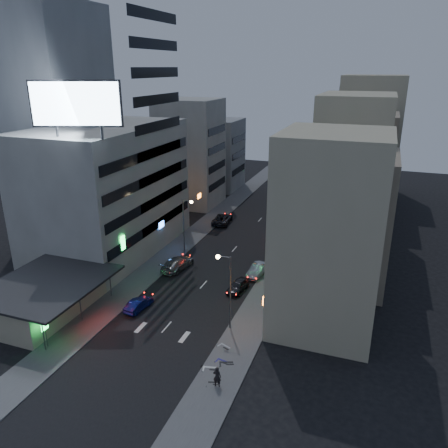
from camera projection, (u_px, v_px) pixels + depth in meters
The scene contains 29 objects.
ground at pixel (147, 349), 41.81m from camera, with size 180.00×180.00×0.00m, color black.
sidewalk_left at pixel (196, 233), 70.88m from camera, with size 4.00×120.00×0.12m, color #4C4C4F.
sidewalk_right at pixel (293, 246), 65.73m from camera, with size 4.00×120.00×0.12m, color #4C4C4F.
food_court at pixel (43, 296), 47.38m from camera, with size 11.00×13.00×3.88m.
white_building at pixel (108, 190), 61.91m from camera, with size 14.00×24.00×18.00m, color #AAA9A5.
grey_tower at pixel (63, 128), 64.74m from camera, with size 10.00×14.00×34.00m, color gray.
shophouse_near at pixel (329, 234), 42.87m from camera, with size 10.00×11.00×20.00m, color tan.
shophouse_mid at pixel (344, 218), 53.55m from camera, with size 11.00×12.00×16.00m, color gray.
shophouse_far at pixel (351, 171), 64.18m from camera, with size 10.00×14.00×22.00m, color tan.
far_left_a at pixel (190, 153), 83.18m from camera, with size 11.00×10.00×20.00m, color #AAA9A5.
far_left_b at pixel (213, 154), 95.68m from camera, with size 12.00×10.00×15.00m, color gray.
far_right_a at pixel (360, 165), 77.95m from camera, with size 11.00×12.00×18.00m, color gray.
far_right_b at pixel (369, 137), 89.15m from camera, with size 12.00×12.00×24.00m, color tan.
billboard at pixel (76, 104), 47.46m from camera, with size 9.52×3.75×6.20m.
street_lamp_right_near at pixel (227, 282), 43.39m from camera, with size 1.60×0.44×8.02m.
street_lamp_left at pixel (186, 219), 61.34m from camera, with size 1.60×0.44×8.02m.
street_lamp_right_far at pixel (295, 194), 73.44m from camera, with size 1.60×0.44×8.02m.
parked_car_right_near at pixel (238, 286), 52.46m from camera, with size 1.62×4.02×1.37m, color black.
parked_car_right_mid at pixel (257, 270), 56.39m from camera, with size 1.56×4.48×1.47m, color #A4A7AC.
parked_car_left at pixel (222, 219), 75.15m from camera, with size 2.65×5.74×1.60m, color #2C2B31.
parked_car_right_far at pixel (288, 222), 74.11m from camera, with size 1.79×4.40×1.28m, color #ADB1B5.
road_car_blue at pixel (139, 304), 48.44m from camera, with size 1.36×3.90×1.28m, color navy.
road_car_silver at pixel (177, 263), 58.16m from camera, with size 2.31×5.68×1.65m, color #A2A6AA.
person at pixel (217, 377), 36.49m from camera, with size 0.69×0.45×1.89m, color black.
scooter_black_a at pixel (220, 377), 37.14m from camera, with size 1.64×0.55×1.00m, color black, non-canonical shape.
scooter_silver_a at pixel (217, 362), 38.92m from camera, with size 1.88×0.63×1.15m, color #B2B6BA, non-canonical shape.
scooter_blue at pixel (229, 357), 39.62m from camera, with size 1.71×0.57×1.04m, color navy, non-canonical shape.
scooter_black_b at pixel (233, 356), 39.67m from camera, with size 1.88×0.63×1.15m, color black, non-canonical shape.
scooter_silver_b at pixel (231, 343), 41.58m from camera, with size 1.80×0.60×1.10m, color #9B9CA2, non-canonical shape.
Camera 1 is at (18.97, -30.61, 25.49)m, focal length 35.00 mm.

